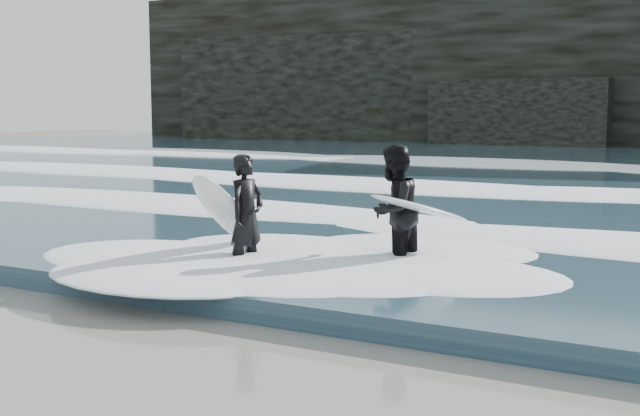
{
  "coord_description": "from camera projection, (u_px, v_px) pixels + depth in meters",
  "views": [
    {
      "loc": [
        3.99,
        -4.29,
        2.43
      ],
      "look_at": [
        -1.43,
        5.65,
        1.0
      ],
      "focal_mm": 45.0,
      "sensor_mm": 36.0,
      "label": 1
    }
  ],
  "objects": [
    {
      "name": "foam_far",
      "position": [
        624.0,
        165.0,
        27.66
      ],
      "size": [
        60.0,
        4.8,
        0.3
      ],
      "primitive_type": "ellipsoid",
      "color": "white",
      "rests_on": "sea"
    },
    {
      "name": "foam_mid",
      "position": [
        571.0,
        189.0,
        19.82
      ],
      "size": [
        60.0,
        4.0,
        0.24
      ],
      "primitive_type": "ellipsoid",
      "color": "white",
      "rests_on": "sea"
    },
    {
      "name": "sea",
      "position": [
        639.0,
        166.0,
        31.18
      ],
      "size": [
        90.0,
        52.0,
        0.3
      ],
      "primitive_type": "cube",
      "color": "#274150",
      "rests_on": "ground"
    },
    {
      "name": "foam_near",
      "position": [
        487.0,
        226.0,
        13.73
      ],
      "size": [
        60.0,
        3.2,
        0.2
      ],
      "primitive_type": "ellipsoid",
      "color": "white",
      "rests_on": "sea"
    },
    {
      "name": "surfer_right",
      "position": [
        395.0,
        211.0,
        11.41
      ],
      "size": [
        1.43,
        1.92,
        1.9
      ],
      "color": "black",
      "rests_on": "ground"
    },
    {
      "name": "surfer_left",
      "position": [
        242.0,
        215.0,
        11.47
      ],
      "size": [
        1.12,
        1.96,
        1.77
      ],
      "color": "black",
      "rests_on": "ground"
    }
  ]
}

